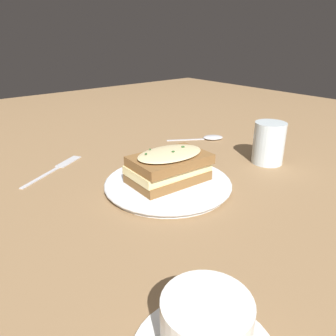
{
  "coord_description": "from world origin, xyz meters",
  "views": [
    {
      "loc": [
        0.47,
        -0.36,
        0.29
      ],
      "look_at": [
        0.01,
        0.01,
        0.04
      ],
      "focal_mm": 35.0,
      "sensor_mm": 36.0,
      "label": 1
    }
  ],
  "objects": [
    {
      "name": "sandwich",
      "position": [
        0.01,
        0.01,
        0.05
      ],
      "size": [
        0.11,
        0.16,
        0.07
      ],
      "rotation": [
        0.0,
        0.0,
        1.52
      ],
      "color": "brown",
      "rests_on": "dinner_plate"
    },
    {
      "name": "fork",
      "position": [
        -0.23,
        -0.11,
        0.0
      ],
      "size": [
        0.11,
        0.18,
        0.0
      ],
      "rotation": [
        0.0,
        0.0,
        0.53
      ],
      "color": "silver",
      "rests_on": "ground_plane"
    },
    {
      "name": "ground_plane",
      "position": [
        0.0,
        0.0,
        0.0
      ],
      "size": [
        2.4,
        2.4,
        0.0
      ],
      "primitive_type": "plane",
      "color": "olive"
    },
    {
      "name": "dinner_plate",
      "position": [
        0.01,
        0.01,
        0.01
      ],
      "size": [
        0.25,
        0.25,
        0.02
      ],
      "color": "white",
      "rests_on": "ground_plane"
    },
    {
      "name": "teacup_with_saucer",
      "position": [
        0.32,
        -0.2,
        0.03
      ],
      "size": [
        0.14,
        0.14,
        0.07
      ],
      "rotation": [
        0.0,
        0.0,
        5.54
      ],
      "color": "white",
      "rests_on": "ground_plane"
    },
    {
      "name": "water_glass",
      "position": [
        0.06,
        0.28,
        0.05
      ],
      "size": [
        0.07,
        0.07,
        0.1
      ],
      "primitive_type": "cylinder",
      "color": "silver",
      "rests_on": "ground_plane"
    },
    {
      "name": "spoon",
      "position": [
        -0.16,
        0.31,
        0.0
      ],
      "size": [
        0.11,
        0.15,
        0.01
      ],
      "rotation": [
        0.0,
        0.0,
        5.72
      ],
      "color": "silver",
      "rests_on": "ground_plane"
    }
  ]
}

